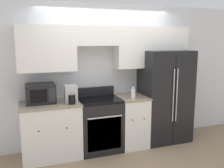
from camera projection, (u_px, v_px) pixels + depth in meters
ground_plane at (118, 154)px, 4.32m from camera, size 12.00×12.00×0.00m
wall_back at (107, 65)px, 4.61m from camera, size 8.00×0.39×2.60m
lower_cabinets_left at (51, 130)px, 4.16m from camera, size 0.97×0.64×0.94m
lower_cabinets_right at (131, 121)px, 4.65m from camera, size 0.52×0.64×0.94m
oven_range at (99, 124)px, 4.44m from camera, size 0.74×0.65×1.10m
refrigerator at (163, 95)px, 4.89m from camera, size 0.93×0.81×1.76m
microwave at (41, 93)px, 4.07m from camera, size 0.47×0.40×0.31m
bottle at (133, 93)px, 4.36m from camera, size 0.08×0.08×0.25m
coffee_maker at (71, 95)px, 4.05m from camera, size 0.20×0.23×0.30m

